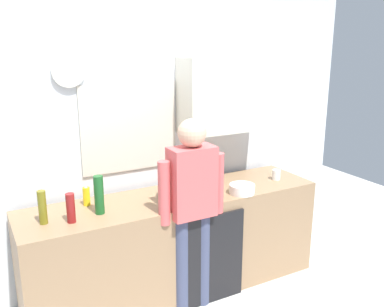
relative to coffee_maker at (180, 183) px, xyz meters
The scene contains 13 objects.
ground_plane 1.05m from the coffee_maker, 89.30° to the right, with size 8.00×8.00×0.00m, color silver.
kitchen_counter 0.60m from the coffee_maker, 88.69° to the left, with size 2.59×0.64×0.88m, color #937251.
dishwasher_panel 0.70m from the coffee_maker, 49.36° to the right, with size 0.56×0.02×0.80m, color black.
back_wall_assembly 0.61m from the coffee_maker, 80.62° to the left, with size 4.19×0.42×2.60m.
coffee_maker is the anchor object (origin of this frame).
bottle_green_wine 0.67m from the coffee_maker, behind, with size 0.07×0.07×0.30m, color #195923.
bottle_dark_sauce 0.51m from the coffee_maker, 36.18° to the left, with size 0.06×0.06×0.18m, color black.
bottle_red_vinegar 0.90m from the coffee_maker, behind, with size 0.06×0.06×0.22m, color maroon.
bottle_olive_oil 1.08m from the coffee_maker, behind, with size 0.06×0.06×0.25m, color olive.
cup_white_mug 1.04m from the coffee_maker, ahead, with size 0.08×0.08×0.10m, color white.
mixing_bowl 0.56m from the coffee_maker, 11.90° to the right, with size 0.22×0.22×0.08m, color white.
dish_soap 0.76m from the coffee_maker, 159.94° to the left, with size 0.06×0.06×0.18m.
person_at_sink 0.21m from the coffee_maker, 89.30° to the right, with size 0.57×0.22×1.60m.
Camera 1 is at (-1.49, -2.73, 2.18)m, focal length 39.65 mm.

